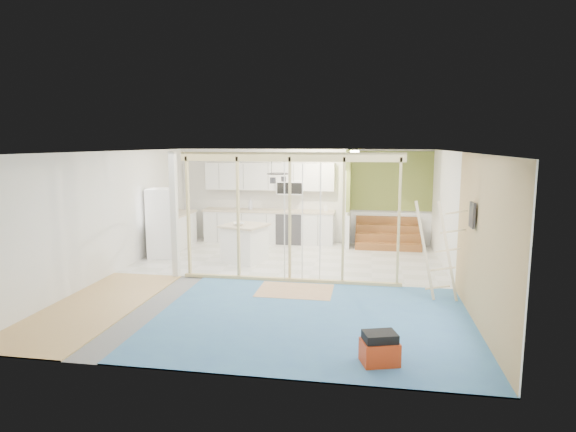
% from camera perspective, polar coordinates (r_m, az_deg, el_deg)
% --- Properties ---
extents(room, '(7.01, 8.01, 2.61)m').
position_cam_1_polar(room, '(9.51, -1.57, -0.22)').
color(room, slate).
rests_on(room, ground).
extents(floor_overlays, '(7.00, 8.00, 0.03)m').
position_cam_1_polar(floor_overlays, '(9.84, -1.05, -7.62)').
color(floor_overlays, silver).
rests_on(floor_overlays, room).
extents(stud_frame, '(4.66, 0.14, 2.60)m').
position_cam_1_polar(stud_frame, '(9.52, -3.01, 1.55)').
color(stud_frame, tan).
rests_on(stud_frame, room).
extents(base_cabinets, '(4.45, 2.24, 0.93)m').
position_cam_1_polar(base_cabinets, '(13.24, -5.59, -1.39)').
color(base_cabinets, white).
rests_on(base_cabinets, room).
extents(upper_cabinets, '(3.60, 0.41, 0.85)m').
position_cam_1_polar(upper_cabinets, '(13.33, -1.96, 4.58)').
color(upper_cabinets, white).
rests_on(upper_cabinets, room).
extents(green_partition, '(2.25, 1.51, 2.60)m').
position_cam_1_polar(green_partition, '(13.01, 10.47, 0.46)').
color(green_partition, olive).
rests_on(green_partition, room).
extents(pot_rack, '(0.52, 0.52, 0.72)m').
position_cam_1_polar(pot_rack, '(11.34, -1.26, 4.76)').
color(pot_rack, black).
rests_on(pot_rack, room).
extents(sheathing_panel, '(0.02, 4.00, 2.60)m').
position_cam_1_polar(sheathing_panel, '(7.55, 22.12, -3.19)').
color(sheathing_panel, tan).
rests_on(sheathing_panel, room).
extents(electrical_panel, '(0.04, 0.30, 0.40)m').
position_cam_1_polar(electrical_panel, '(8.06, 21.00, 0.12)').
color(electrical_panel, '#3D3C42').
rests_on(electrical_panel, room).
extents(ceiling_light, '(0.32, 0.32, 0.08)m').
position_cam_1_polar(ceiling_light, '(12.23, 7.67, 7.52)').
color(ceiling_light, '#FFEABF').
rests_on(ceiling_light, room).
extents(fridge, '(0.94, 0.91, 1.68)m').
position_cam_1_polar(fridge, '(12.05, -14.61, -0.82)').
color(fridge, white).
rests_on(fridge, room).
extents(island, '(1.15, 1.15, 0.89)m').
position_cam_1_polar(island, '(11.27, -5.15, -3.26)').
color(island, white).
rests_on(island, room).
extents(bowl, '(0.27, 0.27, 0.06)m').
position_cam_1_polar(bowl, '(11.08, -5.84, -0.95)').
color(bowl, silver).
rests_on(bowl, island).
extents(soap_bottle_a, '(0.12, 0.12, 0.32)m').
position_cam_1_polar(soap_bottle_a, '(13.45, -4.47, 1.46)').
color(soap_bottle_a, silver).
rests_on(soap_bottle_a, base_cabinets).
extents(soap_bottle_b, '(0.11, 0.12, 0.21)m').
position_cam_1_polar(soap_bottle_b, '(13.11, 4.46, 1.04)').
color(soap_bottle_b, white).
rests_on(soap_bottle_b, base_cabinets).
extents(toolbox, '(0.53, 0.45, 0.43)m').
position_cam_1_polar(toolbox, '(6.36, 10.80, -15.27)').
color(toolbox, '#B93411').
rests_on(toolbox, room).
extents(ladder, '(0.95, 0.08, 1.76)m').
position_cam_1_polar(ladder, '(8.81, 17.50, -3.98)').
color(ladder, '#E0C189').
rests_on(ladder, room).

